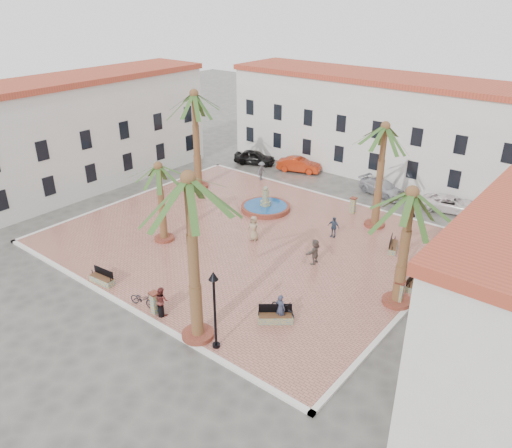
% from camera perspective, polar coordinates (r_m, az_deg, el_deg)
% --- Properties ---
extents(ground, '(120.00, 120.00, 0.00)m').
position_cam_1_polar(ground, '(37.02, -1.21, -1.82)').
color(ground, '#56544F').
rests_on(ground, ground).
extents(plaza, '(26.00, 22.00, 0.15)m').
position_cam_1_polar(plaza, '(36.99, -1.21, -1.71)').
color(plaza, '#AF6959').
rests_on(plaza, ground).
extents(kerb_n, '(26.30, 0.30, 0.16)m').
position_cam_1_polar(kerb_n, '(45.18, 7.80, 3.29)').
color(kerb_n, silver).
rests_on(kerb_n, ground).
extents(kerb_s, '(26.30, 0.30, 0.16)m').
position_cam_1_polar(kerb_s, '(30.60, -14.72, -9.02)').
color(kerb_s, silver).
rests_on(kerb_s, ground).
extents(kerb_e, '(0.30, 22.30, 0.16)m').
position_cam_1_polar(kerb_e, '(31.39, 17.52, -8.46)').
color(kerb_e, silver).
rests_on(kerb_e, ground).
extents(kerb_w, '(0.30, 22.30, 0.16)m').
position_cam_1_polar(kerb_w, '(45.70, -13.83, 3.03)').
color(kerb_w, silver).
rests_on(kerb_w, ground).
extents(building_north, '(30.40, 7.40, 9.50)m').
position_cam_1_polar(building_north, '(51.33, 13.50, 11.06)').
color(building_north, silver).
rests_on(building_north, ground).
extents(building_west, '(6.40, 24.40, 10.00)m').
position_cam_1_polar(building_west, '(48.91, -18.87, 10.00)').
color(building_west, silver).
rests_on(building_west, ground).
extents(fountain, '(4.06, 4.06, 2.10)m').
position_cam_1_polar(fountain, '(41.50, 1.10, 2.00)').
color(fountain, brown).
rests_on(fountain, plaza).
extents(palm_nw, '(5.82, 5.82, 8.96)m').
position_cam_1_polar(palm_nw, '(44.56, -7.05, 13.36)').
color(palm_nw, brown).
rests_on(palm_nw, plaza).
extents(palm_sw, '(4.71, 4.71, 6.01)m').
position_cam_1_polar(palm_sw, '(35.38, -11.04, 5.39)').
color(palm_sw, brown).
rests_on(palm_sw, plaza).
extents(palm_s, '(5.58, 5.58, 9.35)m').
position_cam_1_polar(palm_s, '(23.35, -7.62, 3.01)').
color(palm_s, brown).
rests_on(palm_s, plaza).
extents(palm_e, '(5.53, 5.53, 7.38)m').
position_cam_1_polar(palm_e, '(28.02, 17.21, 1.81)').
color(palm_e, brown).
rests_on(palm_e, plaza).
extents(palm_ne, '(5.14, 5.14, 8.22)m').
position_cam_1_polar(palm_ne, '(37.53, 14.44, 9.50)').
color(palm_ne, brown).
rests_on(palm_ne, plaza).
extents(bench_s, '(1.82, 0.71, 0.94)m').
position_cam_1_polar(bench_s, '(32.89, -17.18, -6.05)').
color(bench_s, gray).
rests_on(bench_s, plaza).
extents(bench_se, '(1.90, 1.71, 1.04)m').
position_cam_1_polar(bench_se, '(28.09, 2.22, -10.63)').
color(bench_se, gray).
rests_on(bench_se, plaza).
extents(bench_e, '(0.53, 1.61, 0.84)m').
position_cam_1_polar(bench_e, '(32.51, 17.54, -6.55)').
color(bench_e, gray).
rests_on(bench_e, plaza).
extents(bench_ne, '(1.06, 1.84, 0.93)m').
position_cam_1_polar(bench_ne, '(36.49, 15.37, -2.51)').
color(bench_ne, gray).
rests_on(bench_ne, plaza).
extents(lamppost_s, '(0.49, 0.49, 4.51)m').
position_cam_1_polar(lamppost_s, '(24.84, -4.80, -8.33)').
color(lamppost_s, black).
rests_on(lamppost_s, plaza).
extents(lamppost_e, '(0.47, 0.47, 4.34)m').
position_cam_1_polar(lamppost_e, '(32.99, 17.14, -0.63)').
color(lamppost_e, black).
rests_on(lamppost_e, plaza).
extents(bollard_se, '(0.54, 0.54, 1.37)m').
position_cam_1_polar(bollard_se, '(29.09, -11.50, -8.77)').
color(bollard_se, gray).
rests_on(bollard_se, plaza).
extents(bollard_n, '(0.50, 0.50, 1.37)m').
position_cam_1_polar(bollard_n, '(41.49, 11.03, 2.14)').
color(bollard_n, gray).
rests_on(bollard_n, plaza).
extents(bollard_e, '(0.63, 0.63, 1.54)m').
position_cam_1_polar(bollard_e, '(30.40, 16.06, -7.49)').
color(bollard_e, gray).
rests_on(bollard_e, plaza).
extents(litter_bin, '(0.36, 0.36, 0.70)m').
position_cam_1_polar(litter_bin, '(28.98, -10.80, -9.73)').
color(litter_bin, black).
rests_on(litter_bin, plaza).
extents(cyclist_a, '(0.64, 0.42, 1.72)m').
position_cam_1_polar(cyclist_a, '(27.83, 2.81, -9.60)').
color(cyclist_a, '#2E3248').
rests_on(cyclist_a, plaza).
extents(bicycle_a, '(1.77, 0.92, 0.88)m').
position_cam_1_polar(bicycle_a, '(30.00, -12.88, -8.38)').
color(bicycle_a, black).
rests_on(bicycle_a, plaza).
extents(cyclist_b, '(0.87, 0.69, 1.71)m').
position_cam_1_polar(cyclist_b, '(28.91, -10.76, -8.59)').
color(cyclist_b, maroon).
rests_on(cyclist_b, plaza).
extents(bicycle_b, '(1.83, 0.74, 1.07)m').
position_cam_1_polar(bicycle_b, '(28.40, 3.08, -9.60)').
color(bicycle_b, black).
rests_on(bicycle_b, plaza).
extents(pedestrian_fountain_a, '(1.04, 0.80, 1.89)m').
position_cam_1_polar(pedestrian_fountain_a, '(36.26, -0.26, -0.49)').
color(pedestrian_fountain_a, '#998262').
rests_on(pedestrian_fountain_a, plaza).
extents(pedestrian_fountain_b, '(0.95, 0.42, 1.60)m').
position_cam_1_polar(pedestrian_fountain_b, '(37.24, 8.85, -0.33)').
color(pedestrian_fountain_b, '#34465C').
rests_on(pedestrian_fountain_b, plaza).
extents(pedestrian_north, '(0.81, 1.24, 1.81)m').
position_cam_1_polar(pedestrian_north, '(47.90, 0.64, 6.09)').
color(pedestrian_north, '#4C4C51').
rests_on(pedestrian_north, plaza).
extents(pedestrian_east, '(0.62, 1.67, 1.77)m').
position_cam_1_polar(pedestrian_east, '(33.49, 6.73, -3.14)').
color(pedestrian_east, '#6A5C54').
rests_on(pedestrian_east, plaza).
extents(car_black, '(4.64, 3.24, 1.47)m').
position_cam_1_polar(car_black, '(52.94, -0.15, 7.64)').
color(car_black, black).
rests_on(car_black, ground).
extents(car_red, '(4.61, 2.85, 1.43)m').
position_cam_1_polar(car_red, '(50.85, 4.93, 6.76)').
color(car_red, '#A7270C').
rests_on(car_red, ground).
extents(car_silver, '(4.93, 2.98, 1.34)m').
position_cam_1_polar(car_silver, '(46.21, 14.27, 4.02)').
color(car_silver, '#B9B9C3').
rests_on(car_silver, ground).
extents(car_white, '(5.07, 3.32, 1.30)m').
position_cam_1_polar(car_white, '(44.57, 21.39, 2.17)').
color(car_white, white).
rests_on(car_white, ground).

